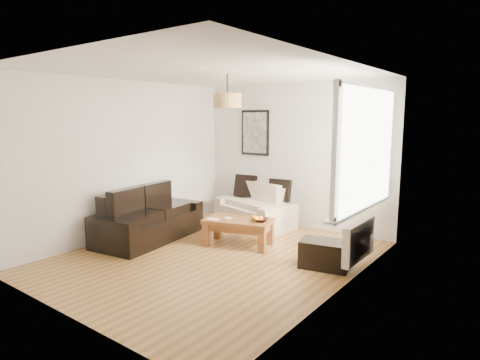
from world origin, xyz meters
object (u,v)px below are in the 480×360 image
Objects in this scene: loveseat_cream at (254,206)px; sofa_leather at (149,216)px; ottoman at (325,254)px; coffee_table at (238,232)px.

sofa_leather is (-0.88, -1.77, 0.03)m from loveseat_cream.
ottoman is at bearing -17.09° from loveseat_cream.
loveseat_cream is 1.97m from sofa_leather.
sofa_leather reaches higher than coffee_table.
ottoman is at bearing -2.11° from coffee_table.
loveseat_cream reaches higher than coffee_table.
loveseat_cream is 1.41× the size of coffee_table.
loveseat_cream is 2.35m from ottoman.
sofa_leather is 1.77× the size of coffee_table.
coffee_table is at bearing -52.40° from loveseat_cream.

